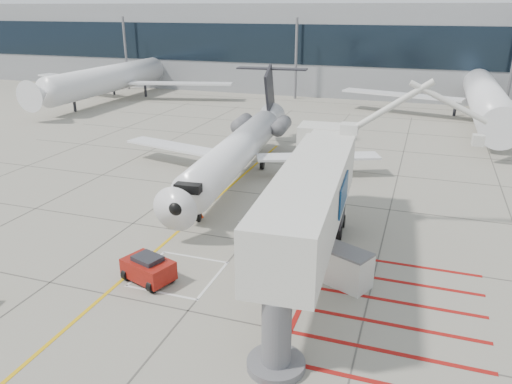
% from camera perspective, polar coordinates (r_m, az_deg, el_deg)
% --- Properties ---
extents(ground_plane, '(260.00, 260.00, 0.00)m').
position_cam_1_polar(ground_plane, '(27.63, -4.09, -9.01)').
color(ground_plane, gray).
rests_on(ground_plane, ground).
extents(regional_jet, '(26.22, 31.89, 7.87)m').
position_cam_1_polar(regional_jet, '(38.80, -3.15, 6.06)').
color(regional_jet, white).
rests_on(regional_jet, ground_plane).
extents(jet_bridge, '(10.86, 20.89, 8.13)m').
position_cam_1_polar(jet_bridge, '(25.00, 6.09, -2.00)').
color(jet_bridge, silver).
rests_on(jet_bridge, ground_plane).
extents(pushback_tug, '(3.01, 2.39, 1.53)m').
position_cam_1_polar(pushback_tug, '(26.89, -12.21, -8.48)').
color(pushback_tug, maroon).
rests_on(pushback_tug, ground_plane).
extents(baggage_cart, '(2.06, 1.31, 1.30)m').
position_cam_1_polar(baggage_cart, '(30.92, 0.17, -4.23)').
color(baggage_cart, slate).
rests_on(baggage_cart, ground_plane).
extents(ground_power_unit, '(2.83, 2.33, 1.95)m').
position_cam_1_polar(ground_power_unit, '(26.28, 10.26, -8.54)').
color(ground_power_unit, silver).
rests_on(ground_power_unit, ground_plane).
extents(cone_nose, '(0.32, 0.32, 0.45)m').
position_cam_1_polar(cone_nose, '(34.31, -6.32, -2.56)').
color(cone_nose, '#E23B0B').
rests_on(cone_nose, ground_plane).
extents(cone_side, '(0.41, 0.41, 0.57)m').
position_cam_1_polar(cone_side, '(29.99, 5.42, -5.93)').
color(cone_side, '#DB4B0B').
rests_on(cone_side, ground_plane).
extents(terminal_building, '(180.00, 28.00, 14.00)m').
position_cam_1_polar(terminal_building, '(92.29, 19.84, 15.24)').
color(terminal_building, gray).
rests_on(terminal_building, ground_plane).
extents(terminal_glass_band, '(180.00, 0.10, 6.00)m').
position_cam_1_polar(terminal_glass_band, '(78.21, 19.88, 15.23)').
color(terminal_glass_band, black).
rests_on(terminal_glass_band, ground_plane).
extents(bg_aircraft_b, '(35.23, 39.15, 11.74)m').
position_cam_1_polar(bg_aircraft_b, '(82.27, -15.31, 14.41)').
color(bg_aircraft_b, silver).
rests_on(bg_aircraft_b, ground_plane).
extents(bg_aircraft_c, '(35.61, 39.56, 11.87)m').
position_cam_1_polar(bg_aircraft_c, '(68.80, 24.88, 12.26)').
color(bg_aircraft_c, silver).
rests_on(bg_aircraft_c, ground_plane).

